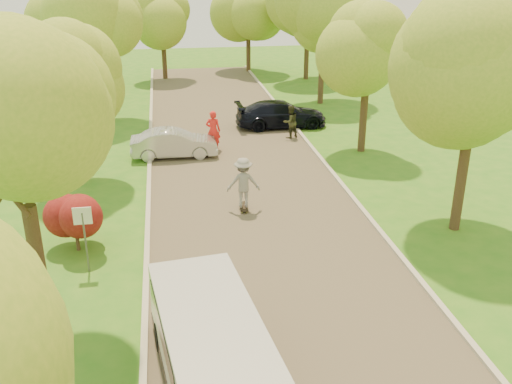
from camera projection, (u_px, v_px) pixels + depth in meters
ground at (302, 331)px, 14.87m from camera, size 100.00×100.00×0.00m
road at (254, 207)px, 22.16m from camera, size 8.00×60.00×0.01m
curb_left at (148, 213)px, 21.54m from camera, size 0.18×60.00×0.12m
curb_right at (354, 199)px, 22.74m from camera, size 0.18×60.00×0.12m
street_sign at (84, 226)px, 17.05m from camera, size 0.55×0.06×2.17m
red_shrub at (75, 220)px, 18.53m from camera, size 1.70×1.70×1.95m
tree_l_mida at (27, 141)px, 12.86m from camera, size 4.71×4.60×7.39m
tree_l_midb at (72, 75)px, 23.04m from camera, size 4.30×4.20×6.62m
tree_l_far at (102, 25)px, 31.88m from camera, size 4.92×4.80×7.79m
tree_r_mida at (483, 74)px, 18.34m from camera, size 5.13×5.00×7.95m
tree_r_midb at (372, 52)px, 26.74m from camera, size 4.51×4.40×7.01m
tree_r_far at (328, 11)px, 35.58m from camera, size 5.33×5.20×8.34m
tree_bg_a at (76, 15)px, 38.87m from camera, size 5.12×5.00×7.72m
tree_bg_b at (311, 6)px, 43.13m from camera, size 5.12×5.00×7.95m
tree_bg_c at (164, 13)px, 43.52m from camera, size 4.92×4.80×7.33m
tree_bg_d at (251, 5)px, 46.27m from camera, size 5.12×5.00×7.72m
minivan at (211, 349)px, 12.57m from camera, size 2.71×5.46×1.95m
silver_sedan at (174, 143)px, 27.46m from camera, size 4.16×1.48×1.37m
dark_sedan at (281, 114)px, 32.29m from camera, size 5.18×2.19×1.49m
longboard at (244, 207)px, 21.95m from camera, size 0.34×1.02×0.12m
skateboarder at (243, 183)px, 21.56m from camera, size 1.31×0.80×1.96m
person_striped at (213, 130)px, 28.38m from camera, size 0.81×0.61×2.00m
person_olive at (290, 122)px, 30.28m from camera, size 1.06×0.96×1.76m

